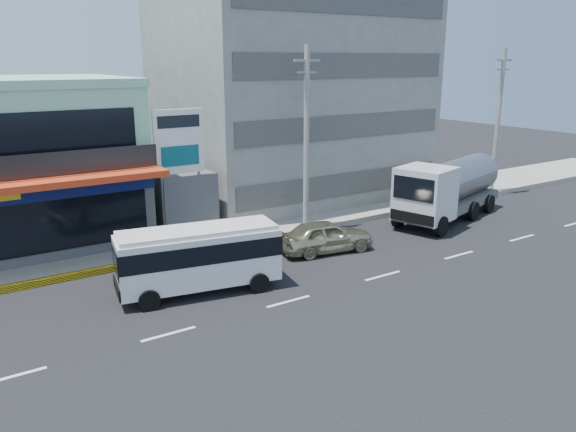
% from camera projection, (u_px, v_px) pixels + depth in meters
% --- Properties ---
extents(ground, '(120.00, 120.00, 0.00)m').
position_uv_depth(ground, '(288.00, 302.00, 22.19)').
color(ground, black).
rests_on(ground, ground).
extents(sidewalk, '(70.00, 5.00, 0.30)m').
position_uv_depth(sidewalk, '(271.00, 222.00, 32.44)').
color(sidewalk, gray).
rests_on(sidewalk, ground).
extents(shop_building, '(12.40, 11.70, 8.00)m').
position_uv_depth(shop_building, '(3.00, 168.00, 28.13)').
color(shop_building, '#45464A').
rests_on(shop_building, ground).
extents(concrete_building, '(16.00, 12.00, 14.00)m').
position_uv_depth(concrete_building, '(291.00, 94.00, 37.67)').
color(concrete_building, gray).
rests_on(concrete_building, ground).
extents(gap_structure, '(3.00, 6.00, 3.50)m').
position_uv_depth(gap_structure, '(171.00, 198.00, 31.39)').
color(gap_structure, '#45464A').
rests_on(gap_structure, ground).
extents(satellite_dish, '(1.50, 1.50, 0.15)m').
position_uv_depth(satellite_dish, '(176.00, 169.00, 30.09)').
color(satellite_dish, slate).
rests_on(satellite_dish, gap_structure).
extents(billboard, '(2.60, 0.18, 6.90)m').
position_uv_depth(billboard, '(179.00, 149.00, 28.01)').
color(billboard, gray).
rests_on(billboard, ground).
extents(utility_pole_near, '(1.60, 0.30, 10.00)m').
position_uv_depth(utility_pole_near, '(306.00, 139.00, 29.93)').
color(utility_pole_near, '#999993').
rests_on(utility_pole_near, ground).
extents(utility_pole_far, '(1.60, 0.30, 10.00)m').
position_uv_depth(utility_pole_far, '(498.00, 122.00, 38.37)').
color(utility_pole_far, '#999993').
rests_on(utility_pole_far, ground).
extents(minibus, '(6.79, 3.21, 2.73)m').
position_uv_depth(minibus, '(199.00, 254.00, 22.71)').
color(minibus, silver).
rests_on(minibus, ground).
extents(sedan, '(4.98, 2.70, 1.61)m').
position_uv_depth(sedan, '(326.00, 236.00, 27.78)').
color(sedan, '#B5B08A').
rests_on(sedan, ground).
extents(tanker_truck, '(9.42, 5.01, 3.56)m').
position_uv_depth(tanker_truck, '(447.00, 188.00, 33.03)').
color(tanker_truck, silver).
rests_on(tanker_truck, ground).
extents(motorcycle_rider, '(1.89, 0.98, 2.31)m').
position_uv_depth(motorcycle_rider, '(145.00, 274.00, 23.00)').
color(motorcycle_rider, '#59120C').
rests_on(motorcycle_rider, ground).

